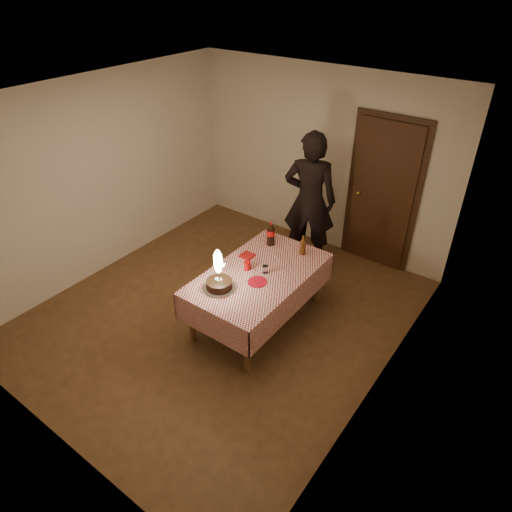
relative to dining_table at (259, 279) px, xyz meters
name	(u,v)px	position (x,y,z in m)	size (l,w,h in m)	color
ground	(222,313)	(-0.43, -0.17, -0.60)	(4.00, 4.50, 0.01)	brown
room_shell	(223,190)	(-0.40, -0.10, 1.05)	(4.04, 4.54, 2.62)	silver
dining_table	(259,279)	(0.00, 0.00, 0.00)	(1.02, 1.72, 0.70)	brown
birthday_cake	(219,279)	(-0.18, -0.48, 0.21)	(0.36, 0.36, 0.49)	white
red_plate	(257,282)	(0.09, -0.15, 0.10)	(0.22, 0.22, 0.01)	#A80B1E
red_cup	(247,266)	(-0.15, -0.02, 0.14)	(0.08, 0.08, 0.10)	#A50B0B
clear_cup	(265,269)	(0.06, 0.05, 0.14)	(0.07, 0.07, 0.09)	silver
napkin_stack	(247,256)	(-0.31, 0.20, 0.10)	(0.15, 0.15, 0.02)	#A11213
cola_bottle	(271,234)	(-0.24, 0.59, 0.25)	(0.10, 0.10, 0.32)	black
amber_bottle_right	(303,246)	(0.20, 0.64, 0.21)	(0.06, 0.06, 0.25)	#512A0E
photographer	(310,201)	(-0.20, 1.45, 0.37)	(0.83, 0.70, 1.94)	black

